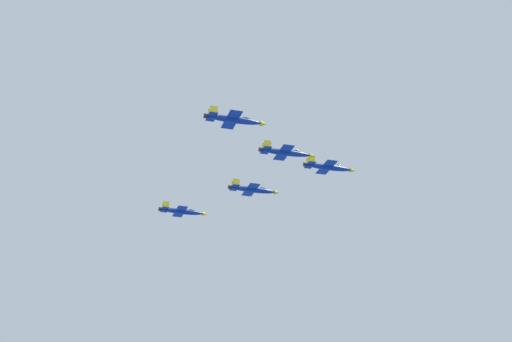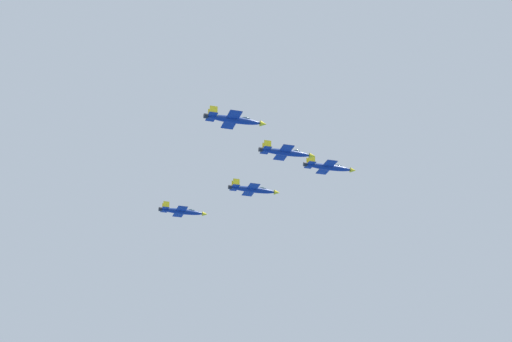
% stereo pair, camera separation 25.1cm
% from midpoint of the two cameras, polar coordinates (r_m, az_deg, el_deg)
% --- Properties ---
extents(jet_lead, '(15.51, 10.15, 3.39)m').
position_cam_midpoint_polar(jet_lead, '(223.62, 5.32, 0.29)').
color(jet_lead, navy).
extents(jet_left_wingman, '(15.37, 10.06, 3.36)m').
position_cam_midpoint_polar(jet_left_wingman, '(230.28, -0.25, -1.37)').
color(jet_left_wingman, navy).
extents(jet_right_wingman, '(15.01, 9.79, 3.26)m').
position_cam_midpoint_polar(jet_right_wingman, '(202.69, 2.19, 1.37)').
color(jet_right_wingman, navy).
extents(jet_left_outer, '(14.71, 9.65, 3.22)m').
position_cam_midpoint_polar(jet_left_outer, '(239.09, -5.47, -2.96)').
color(jet_left_outer, navy).
extents(jet_right_outer, '(14.96, 9.78, 3.27)m').
position_cam_midpoint_polar(jet_right_outer, '(184.44, -1.63, 3.79)').
color(jet_right_outer, navy).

